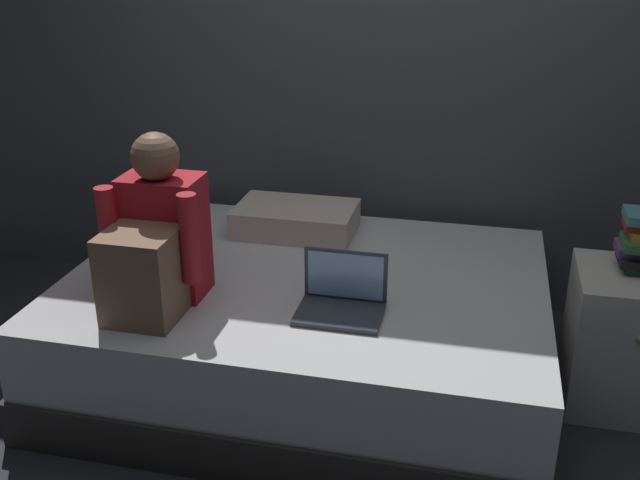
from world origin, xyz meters
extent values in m
plane|color=#2D2D33|center=(0.00, 0.00, 0.00)|extent=(8.00, 8.00, 0.00)
cube|color=#4C4F54|center=(0.00, 1.20, 1.35)|extent=(5.60, 0.10, 2.70)
cube|color=#332D2B|center=(-0.20, 0.30, 0.10)|extent=(2.00, 1.50, 0.19)
cube|color=silver|center=(-0.20, 0.30, 0.34)|extent=(1.96, 1.46, 0.29)
cube|color=beige|center=(1.10, 0.41, 0.29)|extent=(0.44, 0.44, 0.58)
sphere|color=gray|center=(1.10, 0.19, 0.42)|extent=(0.04, 0.04, 0.04)
cube|color=#B21E28|center=(-0.69, 0.03, 0.73)|extent=(0.30, 0.20, 0.48)
sphere|color=brown|center=(-0.69, 0.00, 1.05)|extent=(0.18, 0.18, 0.18)
cube|color=brown|center=(-0.69, -0.19, 0.66)|extent=(0.26, 0.24, 0.34)
cylinder|color=#B21E28|center=(-0.85, -0.11, 0.79)|extent=(0.07, 0.07, 0.34)
cylinder|color=#B21E28|center=(-0.53, -0.11, 0.79)|extent=(0.07, 0.07, 0.34)
cube|color=#333842|center=(0.01, -0.02, 0.50)|extent=(0.32, 0.22, 0.02)
cube|color=#333842|center=(0.01, 0.09, 0.61)|extent=(0.32, 0.01, 0.20)
cube|color=#8CB2EA|center=(0.01, 0.08, 0.61)|extent=(0.29, 0.00, 0.18)
cube|color=beige|center=(-0.37, 0.75, 0.55)|extent=(0.56, 0.36, 0.13)
camera|label=1|loc=(0.48, -2.36, 1.80)|focal=40.93mm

